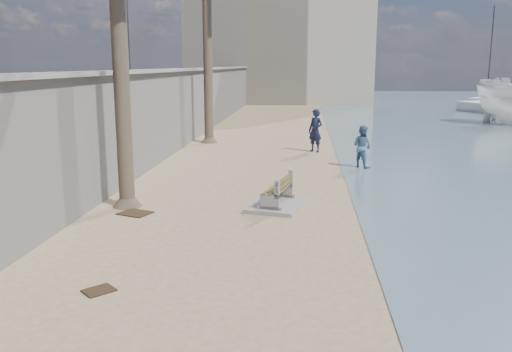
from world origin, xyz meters
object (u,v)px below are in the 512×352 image
object	(u,v)px
person_a	(316,127)
sailboat_west	(487,100)
bench_far	(277,194)
yacht_far	(508,110)
person_b	(362,144)

from	to	relation	value
person_a	sailboat_west	distance (m)	37.16
bench_far	yacht_far	distance (m)	33.24
sailboat_west	person_b	bearing A→B (deg)	-113.81
sailboat_west	yacht_far	bearing A→B (deg)	-100.96
bench_far	person_a	bearing A→B (deg)	82.92
bench_far	person_b	world-z (taller)	person_b
person_a	yacht_far	world-z (taller)	person_a
bench_far	sailboat_west	distance (m)	46.25
bench_far	person_b	distance (m)	6.68
bench_far	sailboat_west	size ratio (longest dim) A/B	0.23
yacht_far	sailboat_west	bearing A→B (deg)	-34.20
bench_far	yacht_far	size ratio (longest dim) A/B	0.24
person_a	person_b	world-z (taller)	person_a
person_a	person_b	distance (m)	3.92
sailboat_west	bench_far	bearing A→B (deg)	-114.04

